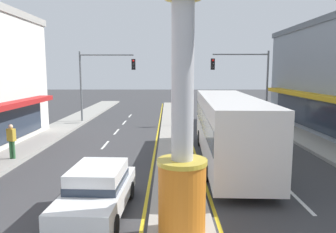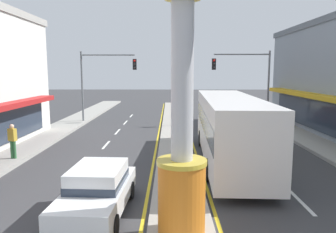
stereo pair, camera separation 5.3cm
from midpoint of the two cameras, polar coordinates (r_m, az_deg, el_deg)
The scene contains 11 objects.
median_strip at distance 19.99m, azimuth 1.29°, elevation -4.84°, with size 1.89×52.00×0.14m, color #A39E93.
sidewalk_left at distance 19.94m, azimuth -25.03°, elevation -5.57°, with size 2.58×60.00×0.18m, color #9E9B93.
sidewalk_right at distance 20.24m, azimuth 27.41°, elevation -5.52°, with size 2.58×60.00×0.18m, color #9E9B93.
lane_markings at distance 18.69m, azimuth 1.36°, elevation -5.95°, with size 8.63×52.00×0.01m.
district_sign at distance 8.25m, azimuth 2.71°, elevation 4.70°, with size 6.22×1.33×7.88m.
traffic_light_left_side at distance 28.73m, azimuth -11.51°, elevation 7.29°, with size 4.86×0.46×6.20m.
traffic_light_right_side at distance 27.92m, azimuth 13.94°, elevation 7.21°, with size 4.86×0.46×6.20m.
bus_near_right_lane at distance 16.22m, azimuth 10.76°, elevation -1.51°, with size 2.98×11.29×3.26m.
sedan_far_right_lane at distance 27.82m, azimuth 13.28°, elevation 0.07°, with size 1.96×4.36×1.53m.
sedan_near_left_lane at distance 10.68m, azimuth -12.17°, elevation -12.53°, with size 2.00×4.38×1.53m.
pedestrian_near_kerb at distance 17.83m, azimuth -25.63°, elevation -3.61°, with size 0.45×0.35×1.73m.
Camera 2 is at (-0.32, -1.50, 4.49)m, focal length 34.60 mm.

